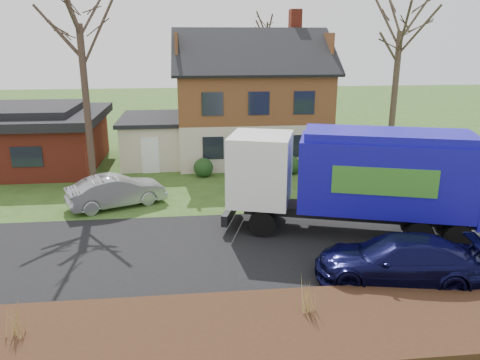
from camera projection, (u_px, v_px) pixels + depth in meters
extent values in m
plane|color=#2E4B19|center=(245.00, 248.00, 17.40)|extent=(120.00, 120.00, 0.00)
cube|color=black|center=(245.00, 248.00, 17.39)|extent=(80.00, 7.00, 0.02)
cube|color=black|center=(269.00, 329.00, 12.31)|extent=(80.00, 3.50, 0.30)
cube|color=beige|center=(250.00, 136.00, 30.53)|extent=(9.00, 7.50, 2.70)
cube|color=brown|center=(250.00, 94.00, 29.73)|extent=(9.00, 7.50, 2.80)
cube|color=maroon|center=(295.00, 22.00, 29.74)|extent=(0.70, 0.90, 1.60)
cube|color=beige|center=(153.00, 141.00, 29.42)|extent=(3.50, 5.50, 2.60)
cube|color=black|center=(152.00, 119.00, 29.01)|extent=(3.90, 5.90, 0.24)
cube|color=maroon|center=(21.00, 144.00, 28.10)|extent=(9.00, 7.50, 2.80)
cube|color=black|center=(18.00, 117.00, 27.62)|extent=(9.80, 8.20, 0.50)
cube|color=black|center=(17.00, 109.00, 27.49)|extent=(7.00, 6.00, 0.40)
cylinder|color=black|center=(262.00, 224.00, 18.30)|extent=(1.13, 0.66, 1.07)
cylinder|color=black|center=(269.00, 205.00, 20.33)|extent=(1.13, 0.66, 1.07)
cylinder|color=black|center=(419.00, 235.00, 17.25)|extent=(1.13, 0.66, 1.07)
cylinder|color=black|center=(410.00, 214.00, 19.28)|extent=(1.13, 0.66, 1.07)
cylinder|color=black|center=(458.00, 238.00, 17.01)|extent=(1.13, 0.66, 1.07)
cylinder|color=black|center=(444.00, 216.00, 19.03)|extent=(1.13, 0.66, 1.07)
cube|color=black|center=(356.00, 212.00, 18.57)|extent=(8.80, 3.78, 0.36)
cube|color=white|center=(260.00, 169.00, 18.80)|extent=(3.01, 3.15, 2.77)
cube|color=black|center=(233.00, 163.00, 18.96)|extent=(0.74, 2.18, 0.92)
cube|color=black|center=(231.00, 211.00, 19.58)|extent=(1.00, 2.53, 0.46)
cube|color=#130C9B|center=(385.00, 175.00, 17.93)|extent=(6.94, 4.36, 2.77)
cube|color=#130C9B|center=(389.00, 135.00, 17.49)|extent=(6.55, 3.98, 0.31)
cube|color=#130C9B|center=(478.00, 182.00, 17.36)|extent=(1.12, 2.61, 2.98)
cube|color=#367727|center=(384.00, 182.00, 16.71)|extent=(3.54, 1.13, 1.03)
cube|color=#367727|center=(378.00, 164.00, 19.16)|extent=(3.54, 1.13, 1.03)
imported|color=#999BA0|center=(116.00, 191.00, 21.58)|extent=(4.67, 3.18, 1.46)
imported|color=black|center=(398.00, 260.00, 14.82)|extent=(5.48, 3.07, 1.50)
cylinder|color=#412F27|center=(87.00, 110.00, 23.14)|extent=(0.34, 0.34, 8.17)
cylinder|color=#46382A|center=(394.00, 101.00, 27.70)|extent=(0.36, 0.36, 7.90)
cylinder|color=#392A22|center=(266.00, 87.00, 37.14)|extent=(0.29, 0.29, 7.58)
cone|color=#9D7D45|center=(17.00, 318.00, 11.67)|extent=(0.04, 0.04, 0.96)
cone|color=#9D7D45|center=(10.00, 319.00, 11.65)|extent=(0.04, 0.04, 0.96)
cone|color=#9D7D45|center=(23.00, 318.00, 11.68)|extent=(0.04, 0.04, 0.96)
cone|color=#9D7D45|center=(18.00, 316.00, 11.79)|extent=(0.04, 0.04, 0.96)
cone|color=#9D7D45|center=(15.00, 321.00, 11.55)|extent=(0.04, 0.04, 0.96)
cone|color=#AC914B|center=(306.00, 294.00, 12.73)|extent=(0.04, 0.04, 1.02)
cone|color=#AC914B|center=(300.00, 294.00, 12.71)|extent=(0.04, 0.04, 1.02)
cone|color=#AC914B|center=(312.00, 294.00, 12.75)|extent=(0.04, 0.04, 1.02)
cone|color=#AC914B|center=(305.00, 292.00, 12.85)|extent=(0.04, 0.04, 1.02)
cone|color=#AC914B|center=(307.00, 296.00, 12.61)|extent=(0.04, 0.04, 1.02)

